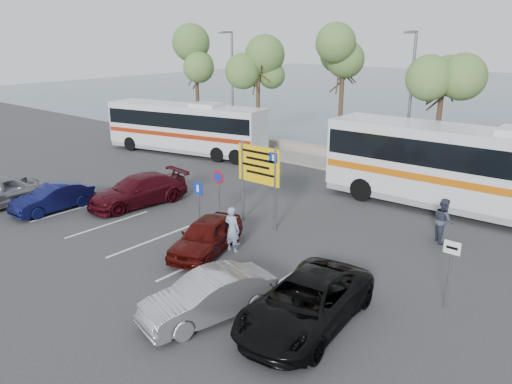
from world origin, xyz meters
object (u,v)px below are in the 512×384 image
Objects in this scene: pedestrian_near at (232,229)px; pedestrian_far at (443,220)px; direction_sign at (259,171)px; coach_bus_right at (471,173)px; car_silver_b at (209,297)px; car_blue at (53,198)px; suv_black at (306,303)px; coach_bus_left at (186,130)px; car_maroon at (138,190)px; street_lamp_left at (232,85)px; street_lamp_right at (410,100)px; car_red at (206,236)px.

pedestrian_near is 8.42m from pedestrian_far.
direction_sign is 9.79m from coach_bus_right.
direction_sign is 0.87× the size of car_silver_b.
car_silver_b is (-2.85, -14.00, -1.26)m from coach_bus_right.
car_blue is (-8.63, -4.80, -1.80)m from direction_sign.
coach_bus_right is at bearing -35.96° from pedestrian_far.
coach_bus_left is at bearing 140.09° from suv_black.
car_maroon reaches higher than suv_black.
direction_sign is (11.00, -10.32, -2.17)m from street_lamp_left.
car_red is (-1.69, -13.82, -3.93)m from street_lamp_right.
car_blue is at bearing 172.39° from suv_black.
car_blue is at bearing -174.29° from car_silver_b.
direction_sign reaches higher than car_silver_b.
street_lamp_left reaches higher than car_red.
car_maroon is at bearing -11.83° from pedestrian_near.
street_lamp_left is 4.42× the size of pedestrian_far.
direction_sign reaches higher than pedestrian_near.
coach_bus_right is at bearing 81.93° from suv_black.
pedestrian_near is at bearing 148.37° from suv_black.
car_red is 5.99m from suv_black.
coach_bus_left reaches higher than pedestrian_far.
car_red is (6.54, -1.80, -0.05)m from car_maroon.
coach_bus_left is 11.06m from car_maroon.
pedestrian_far reaches higher than car_silver_b.
coach_bus_left reaches higher than car_silver_b.
car_silver_b is (16.23, -14.00, -0.99)m from coach_bus_left.
car_red is (12.89, -10.80, -1.00)m from coach_bus_left.
street_lamp_right reaches higher than car_maroon.
street_lamp_left is at bearing 170.21° from coach_bus_right.
car_silver_b is at bearing -49.27° from street_lamp_left.
pedestrian_near reaches higher than car_blue.
car_maroon is at bearing -144.72° from coach_bus_right.
suv_black is 2.82m from car_silver_b.
car_red is at bearing -84.96° from direction_sign.
coach_bus_left is at bearing 153.70° from car_silver_b.
street_lamp_right is at bearing 65.61° from car_red.
street_lamp_left is at bearing 28.01° from pedestrian_far.
coach_bus_left is 22.47m from suv_black.
coach_bus_right reaches higher than coach_bus_left.
street_lamp_right is 17.54m from car_silver_b.
direction_sign is 0.72× the size of car_maroon.
car_blue is at bearing -119.68° from car_maroon.
suv_black is (14.68, -0.41, 0.08)m from car_blue.
suv_black is (6.05, -5.21, -1.72)m from direction_sign.
coach_bus_right is at bearing -9.79° from street_lamp_left.
car_blue is 0.92× the size of car_silver_b.
street_lamp_left is 0.59× the size of coach_bus_right.
car_maroon is 0.97× the size of suv_black.
car_silver_b is 2.30× the size of pedestrian_near.
pedestrian_near is at bearing 11.51° from car_blue.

